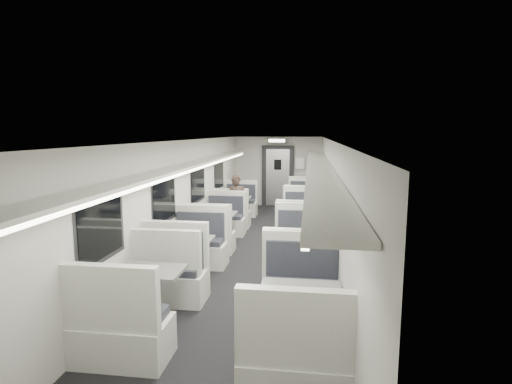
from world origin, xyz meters
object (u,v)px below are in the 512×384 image
(booth_right_c, at_px, (303,261))
(booth_right_b, at_px, (305,228))
(vestibule_door, at_px, (278,176))
(exit_sign, at_px, (277,141))
(booth_left_c, at_px, (187,259))
(passenger, at_px, (237,203))
(booth_right_d, at_px, (300,320))
(booth_left_a, at_px, (236,209))
(booth_right_a, at_px, (306,208))
(booth_left_d, at_px, (149,297))
(booth_left_b, at_px, (218,227))

(booth_right_c, bearing_deg, booth_right_b, 90.00)
(booth_right_c, relative_size, vestibule_door, 1.08)
(exit_sign, bearing_deg, vestibule_door, 90.00)
(booth_left_c, height_order, booth_right_c, booth_right_c)
(passenger, height_order, vestibule_door, vestibule_door)
(booth_right_d, bearing_deg, booth_left_a, 106.39)
(booth_right_b, bearing_deg, booth_left_c, -129.46)
(booth_right_d, bearing_deg, booth_right_a, 90.00)
(booth_right_a, bearing_deg, booth_right_d, -90.00)
(booth_left_d, relative_size, exit_sign, 3.60)
(booth_right_b, xyz_separation_m, passenger, (-1.79, 1.25, 0.32))
(booth_left_a, height_order, booth_left_d, booth_left_d)
(booth_left_d, distance_m, booth_right_d, 2.04)
(booth_left_c, relative_size, passenger, 1.48)
(booth_left_d, bearing_deg, booth_left_a, 90.00)
(booth_right_c, distance_m, passenger, 4.03)
(booth_right_a, bearing_deg, exit_sign, 117.90)
(booth_left_a, height_order, exit_sign, exit_sign)
(exit_sign, bearing_deg, booth_right_a, -62.10)
(exit_sign, bearing_deg, booth_left_a, -116.18)
(booth_right_d, height_order, vestibule_door, vestibule_door)
(booth_right_b, height_order, booth_right_d, booth_right_b)
(booth_left_a, bearing_deg, vestibule_door, 68.37)
(booth_left_c, xyz_separation_m, booth_right_d, (2.00, -2.08, 0.02))
(booth_right_c, bearing_deg, booth_left_d, -138.81)
(booth_right_b, xyz_separation_m, booth_right_c, (0.00, -2.35, -0.00))
(booth_left_c, xyz_separation_m, booth_right_b, (2.00, 2.43, 0.02))
(booth_left_b, relative_size, passenger, 1.40)
(booth_left_c, height_order, exit_sign, exit_sign)
(booth_left_a, height_order, booth_right_b, booth_right_b)
(booth_left_d, bearing_deg, booth_right_b, 63.98)
(booth_left_b, height_order, booth_left_c, booth_left_c)
(booth_left_a, xyz_separation_m, vestibule_door, (1.00, 2.52, 0.68))
(booth_left_c, bearing_deg, booth_left_b, 90.00)
(booth_right_c, bearing_deg, booth_right_d, -90.00)
(booth_left_b, height_order, booth_right_d, booth_right_d)
(booth_left_d, distance_m, booth_right_a, 6.83)
(booth_right_c, xyz_separation_m, passenger, (-1.79, 3.60, 0.32))
(booth_left_d, bearing_deg, exit_sign, 83.23)
(booth_left_b, bearing_deg, booth_right_a, 50.68)
(booth_right_a, distance_m, booth_right_b, 2.44)
(booth_left_a, height_order, vestibule_door, vestibule_door)
(booth_left_c, bearing_deg, booth_right_d, -46.06)
(booth_right_b, xyz_separation_m, booth_right_d, (0.00, -4.51, -0.00))
(booth_right_a, relative_size, booth_right_d, 0.99)
(booth_right_a, relative_size, booth_right_b, 0.97)
(booth_left_c, bearing_deg, passenger, 86.72)
(booth_right_c, height_order, booth_right_d, booth_right_c)
(booth_right_c, distance_m, vestibule_door, 7.26)
(booth_left_b, distance_m, booth_right_d, 4.93)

